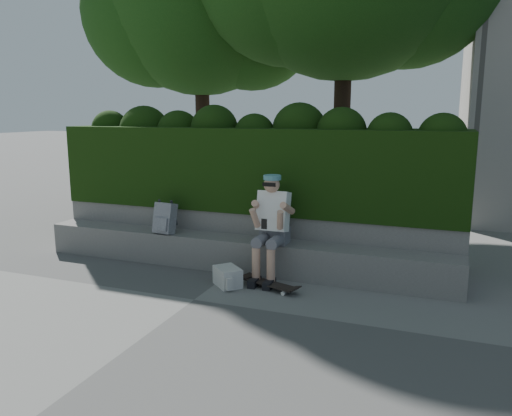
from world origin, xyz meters
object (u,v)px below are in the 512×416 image
at_px(skateboard, 270,284).
at_px(backpack_plaid, 165,218).
at_px(person, 272,223).
at_px(backpack_ground, 228,277).

xyz_separation_m(skateboard, backpack_plaid, (-1.78, 0.49, 0.61)).
bearing_deg(backpack_plaid, skateboard, -7.08).
xyz_separation_m(person, backpack_plaid, (-1.66, 0.08, -0.08)).
relative_size(person, backpack_plaid, 3.12).
height_order(skateboard, backpack_ground, backpack_ground).
xyz_separation_m(person, skateboard, (0.13, -0.41, -0.69)).
bearing_deg(person, skateboard, -72.80).
xyz_separation_m(person, backpack_ground, (-0.42, -0.48, -0.63)).
bearing_deg(backpack_plaid, person, 5.37).
height_order(skateboard, backpack_plaid, backpack_plaid).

